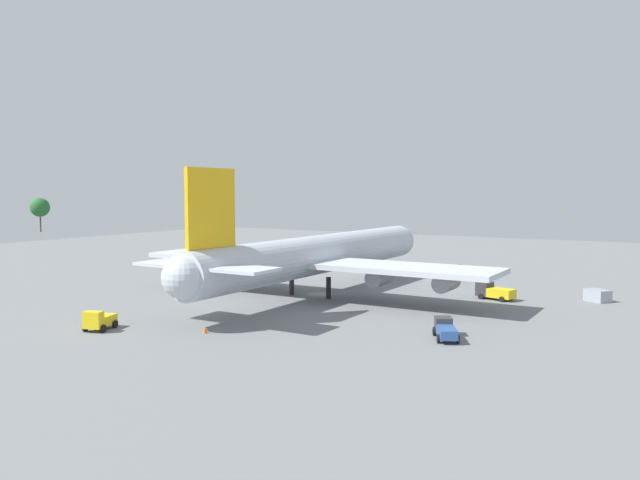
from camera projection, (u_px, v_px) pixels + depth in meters
name	position (u px, v px, depth m)	size (l,w,h in m)	color
ground_plane	(320.00, 294.00, 92.53)	(250.69, 250.69, 0.00)	slate
cargo_airplane	(319.00, 255.00, 91.71)	(62.67, 54.64, 17.92)	silver
baggage_tug	(452.00, 273.00, 106.82)	(5.54, 4.88, 2.49)	#333338
pushback_tractor	(445.00, 329.00, 64.62)	(5.57, 4.05, 1.96)	#333338
cargo_loader	(494.00, 291.00, 87.99)	(3.62, 5.64, 2.31)	#333338
fuel_truck	(99.00, 320.00, 68.55)	(4.25, 3.36, 2.29)	yellow
cargo_container_fore	(598.00, 296.00, 86.28)	(3.58, 3.78, 1.67)	#999EA8
safety_cone_nose	(405.00, 271.00, 115.82)	(0.45, 0.45, 0.64)	orange
safety_cone_tail	(205.00, 330.00, 67.14)	(0.52, 0.52, 0.74)	orange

